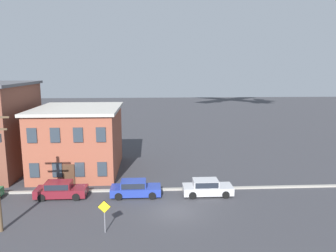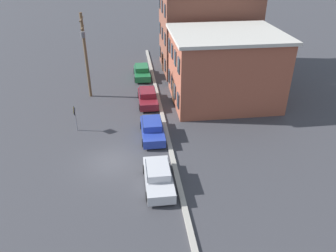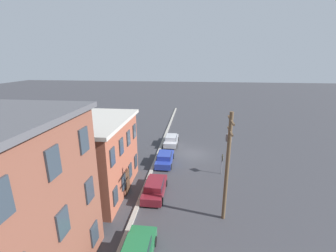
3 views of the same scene
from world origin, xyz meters
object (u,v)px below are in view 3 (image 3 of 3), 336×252
(car_maroon, at_px, (155,187))
(car_silver, at_px, (171,140))
(utility_pole, at_px, (228,162))
(caution_sign, at_px, (222,161))
(car_blue, at_px, (165,158))

(car_maroon, distance_m, car_silver, 12.90)
(utility_pole, bearing_deg, car_silver, 20.36)
(car_maroon, distance_m, caution_sign, 8.12)
(car_blue, height_order, caution_sign, caution_sign)
(car_silver, bearing_deg, car_blue, 178.83)
(caution_sign, bearing_deg, car_blue, 74.53)
(car_silver, bearing_deg, caution_sign, -142.23)
(car_blue, xyz_separation_m, caution_sign, (-1.79, -6.47, 0.82))
(car_blue, height_order, car_silver, same)
(car_maroon, distance_m, car_blue, 6.51)
(car_silver, relative_size, caution_sign, 1.86)
(car_maroon, height_order, utility_pole, utility_pole)
(car_maroon, height_order, car_silver, same)
(car_maroon, relative_size, caution_sign, 1.86)
(car_blue, relative_size, car_silver, 1.00)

